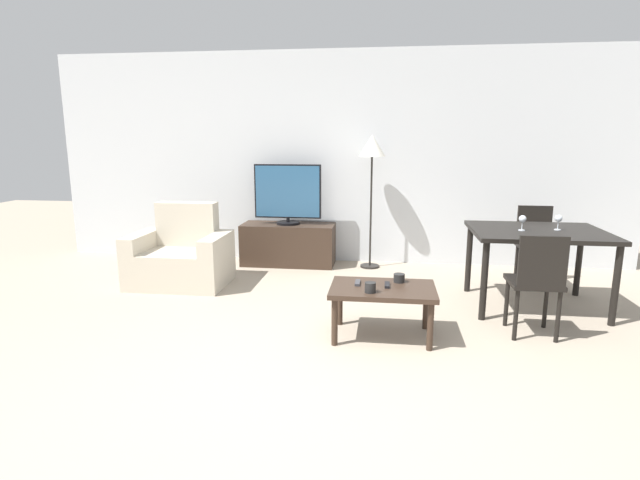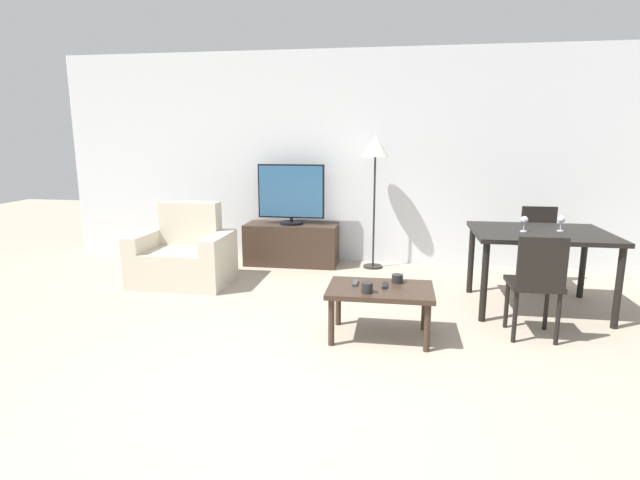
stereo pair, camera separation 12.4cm
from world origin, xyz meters
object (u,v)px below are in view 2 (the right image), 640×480
object	(u,v)px
dining_chair_near	(537,281)
cup_white_near	(397,279)
cup_colored_far	(367,288)
tv_stand	(292,244)
armchair	(184,257)
remote_primary	(355,283)
wine_glass_center	(561,220)
floor_lamp	(375,153)
dining_table	(540,240)
wine_glass_left	(524,221)
dining_chair_far	(540,242)
tv	(291,194)
remote_secondary	(385,285)
coffee_table	(380,294)

from	to	relation	value
dining_chair_near	cup_white_near	bearing A→B (deg)	179.64
cup_colored_far	tv_stand	bearing A→B (deg)	115.07
armchair	remote_primary	world-z (taller)	armchair
armchair	cup_colored_far	world-z (taller)	armchair
armchair	wine_glass_center	world-z (taller)	wine_glass_center
floor_lamp	remote_primary	size ratio (longest dim) A/B	11.02
floor_lamp	dining_table	bearing A→B (deg)	-38.82
cup_white_near	wine_glass_center	xyz separation A→B (m)	(1.49, 0.81, 0.40)
dining_chair_near	remote_primary	world-z (taller)	dining_chair_near
wine_glass_left	cup_white_near	bearing A→B (deg)	-147.47
dining_table	dining_chair_far	bearing A→B (deg)	74.90
dining_chair_far	cup_white_near	distance (m)	2.20
armchair	wine_glass_left	distance (m)	3.59
cup_white_near	cup_colored_far	xyz separation A→B (m)	(-0.23, -0.32, 0.01)
dining_table	floor_lamp	xyz separation A→B (m)	(-1.62, 1.31, 0.76)
wine_glass_center	dining_chair_near	bearing A→B (deg)	-115.65
dining_chair_far	remote_primary	xyz separation A→B (m)	(-1.87, -1.68, -0.06)
tv	floor_lamp	world-z (taller)	floor_lamp
cup_white_near	wine_glass_left	bearing A→B (deg)	32.53
dining_chair_near	dining_chair_far	distance (m)	1.64
floor_lamp	wine_glass_center	bearing A→B (deg)	-35.54
remote_primary	cup_white_near	size ratio (longest dim) A/B	1.60
dining_table	wine_glass_left	distance (m)	0.26
dining_chair_far	remote_secondary	bearing A→B (deg)	-133.65
tv_stand	floor_lamp	size ratio (longest dim) A/B	0.71
dining_table	wine_glass_left	size ratio (longest dim) A/B	8.38
remote_primary	dining_chair_far	bearing A→B (deg)	41.85
armchair	floor_lamp	size ratio (longest dim) A/B	0.63
tv	wine_glass_left	xyz separation A→B (m)	(2.51, -1.37, -0.05)
tv	cup_white_near	bearing A→B (deg)	-57.02
dining_chair_far	wine_glass_left	xyz separation A→B (m)	(-0.38, -0.85, 0.36)
cup_colored_far	armchair	bearing A→B (deg)	146.92
tv_stand	floor_lamp	distance (m)	1.57
floor_lamp	cup_white_near	world-z (taller)	floor_lamp
tv_stand	cup_white_near	world-z (taller)	tv_stand
tv	floor_lamp	bearing A→B (deg)	-0.30
dining_chair_near	cup_colored_far	bearing A→B (deg)	-166.95
tv	wine_glass_left	size ratio (longest dim) A/B	5.83
floor_lamp	wine_glass_left	bearing A→B (deg)	-43.09
dining_chair_far	cup_colored_far	xyz separation A→B (m)	(-1.76, -1.90, -0.03)
dining_chair_near	remote_secondary	distance (m)	1.21
dining_chair_far	coffee_table	bearing A→B (deg)	-133.71
remote_primary	cup_colored_far	size ratio (longest dim) A/B	1.71
coffee_table	dining_chair_near	distance (m)	1.25
dining_chair_far	remote_primary	bearing A→B (deg)	-138.15
coffee_table	dining_chair_far	xyz separation A→B (m)	(1.66, 1.74, 0.13)
armchair	coffee_table	xyz separation A→B (m)	(2.25, -1.25, 0.07)
tv	dining_chair_near	bearing A→B (deg)	-40.53
floor_lamp	remote_primary	distance (m)	2.40
tv	coffee_table	world-z (taller)	tv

